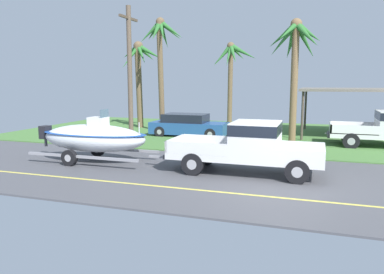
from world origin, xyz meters
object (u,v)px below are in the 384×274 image
pickup_truck_towing (255,145)px  parked_sedan_near (188,126)px  boat_on_trailer (94,138)px  carport_awning (369,91)px  palm_tree_far_right (161,47)px  utility_pole (130,75)px  palm_tree_near_left (140,65)px  palm_tree_near_right (295,51)px  palm_tree_mid (232,62)px

pickup_truck_towing → parked_sedan_near: size_ratio=1.24×
boat_on_trailer → carport_awning: bearing=43.7°
palm_tree_far_right → utility_pole: bearing=-84.9°
palm_tree_near_left → utility_pole: size_ratio=0.87×
pickup_truck_towing → palm_tree_far_right: bearing=129.7°
boat_on_trailer → palm_tree_near_left: 11.84m
palm_tree_far_right → pickup_truck_towing: bearing=-50.3°
parked_sedan_near → palm_tree_far_right: size_ratio=0.63×
palm_tree_near_left → palm_tree_near_right: (10.75, -4.41, 0.36)m
parked_sedan_near → palm_tree_mid: 7.03m
carport_awning → utility_pole: utility_pole is taller
palm_tree_near_right → palm_tree_mid: bearing=123.7°
utility_pole → palm_tree_near_right: bearing=18.1°
boat_on_trailer → carport_awning: (11.57, 11.04, 1.78)m
palm_tree_mid → palm_tree_far_right: bearing=-126.3°
palm_tree_near_left → palm_tree_near_right: size_ratio=0.95×
pickup_truck_towing → palm_tree_mid: palm_tree_mid is taller
pickup_truck_towing → carport_awning: 12.20m
palm_tree_near_right → palm_tree_far_right: palm_tree_far_right is taller
parked_sedan_near → palm_tree_far_right: (-2.11, 0.87, 4.78)m
pickup_truck_towing → palm_tree_near_left: (-9.87, 10.87, 3.41)m
parked_sedan_near → palm_tree_near_left: size_ratio=0.76×
palm_tree_near_right → carport_awning: bearing=48.9°
pickup_truck_towing → palm_tree_mid: (-3.95, 13.69, 3.63)m
parked_sedan_near → palm_tree_mid: bearing=76.3°
boat_on_trailer → carport_awning: carport_awning is taller
pickup_truck_towing → boat_on_trailer: (-6.69, 0.00, -0.04)m
palm_tree_near_right → utility_pole: utility_pole is taller
palm_tree_near_right → palm_tree_far_right: bearing=163.3°
palm_tree_near_right → palm_tree_mid: palm_tree_near_right is taller
parked_sedan_near → palm_tree_near_right: palm_tree_near_right is taller
boat_on_trailer → palm_tree_far_right: size_ratio=0.83×
pickup_truck_towing → utility_pole: size_ratio=0.81×
palm_tree_near_right → palm_tree_mid: 8.71m
palm_tree_mid → parked_sedan_near: bearing=-103.7°
pickup_truck_towing → palm_tree_near_left: palm_tree_near_left is taller
pickup_truck_towing → palm_tree_mid: size_ratio=0.93×
carport_awning → palm_tree_mid: palm_tree_mid is taller
palm_tree_far_right → utility_pole: (0.45, -5.07, -1.80)m
utility_pole → palm_tree_far_right: bearing=95.1°
parked_sedan_near → palm_tree_mid: (1.37, 5.61, 4.01)m
parked_sedan_near → carport_awning: bearing=16.2°
palm_tree_mid → palm_tree_near_right: bearing=-56.3°
boat_on_trailer → utility_pole: 4.71m
palm_tree_far_right → palm_tree_near_right: bearing=-16.7°
parked_sedan_near → pickup_truck_towing: bearing=-56.6°
palm_tree_mid → palm_tree_far_right: 5.94m
pickup_truck_towing → utility_pole: bearing=150.9°
palm_tree_near_right → palm_tree_mid: size_ratio=1.04×
carport_awning → palm_tree_near_left: palm_tree_near_left is taller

